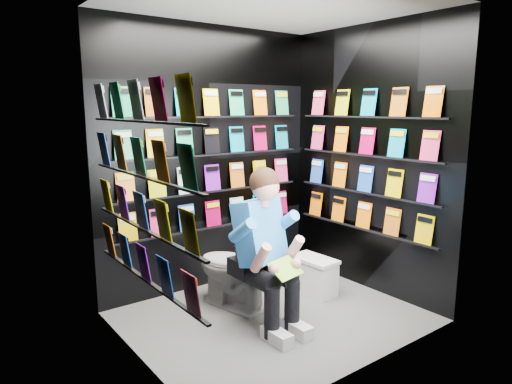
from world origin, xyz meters
TOP-DOWN VIEW (x-y plane):
  - floor at (0.00, 0.00)m, footprint 2.40×2.40m
  - ceiling at (0.00, 0.00)m, footprint 2.40×2.40m
  - wall_back at (0.00, 1.00)m, footprint 2.40×0.04m
  - wall_front at (0.00, -1.00)m, footprint 2.40×0.04m
  - wall_left at (-1.20, 0.00)m, footprint 0.04×2.00m
  - wall_right at (1.20, 0.00)m, footprint 0.04×2.00m
  - comics_back at (0.00, 0.97)m, footprint 2.10×0.06m
  - comics_left at (-1.17, 0.00)m, footprint 0.06×1.70m
  - comics_right at (1.17, 0.00)m, footprint 0.06×1.70m
  - toilet at (-0.15, 0.39)m, footprint 0.57×0.82m
  - longbox at (0.66, 0.17)m, footprint 0.26×0.45m
  - longbox_lid at (0.66, 0.17)m, footprint 0.29×0.47m
  - reader at (-0.15, 0.01)m, footprint 0.70×0.90m
  - held_comic at (-0.15, -0.34)m, footprint 0.31×0.22m

SIDE VIEW (x-z plane):
  - floor at x=0.00m, z-range 0.00..0.00m
  - longbox at x=0.66m, z-range 0.00..0.33m
  - longbox_lid at x=0.66m, z-range 0.33..0.36m
  - toilet at x=-0.15m, z-range 0.00..0.73m
  - held_comic at x=-0.15m, z-range 0.52..0.64m
  - reader at x=-0.15m, z-range 0.05..1.52m
  - wall_back at x=0.00m, z-range 0.00..2.60m
  - wall_front at x=0.00m, z-range 0.00..2.60m
  - wall_left at x=-1.20m, z-range 0.00..2.60m
  - wall_right at x=1.20m, z-range 0.00..2.60m
  - comics_back at x=0.00m, z-range 0.62..1.99m
  - comics_left at x=-1.17m, z-range 0.62..1.99m
  - comics_right at x=1.17m, z-range 0.62..1.99m
  - ceiling at x=0.00m, z-range 2.60..2.60m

